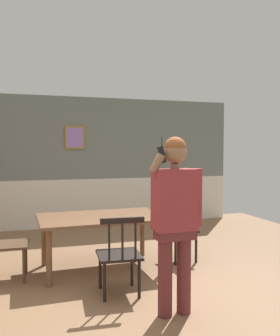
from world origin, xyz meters
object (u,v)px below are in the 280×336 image
object	(u,v)px
chair_at_table_head	(120,254)
chair_near_window	(6,243)
dining_table	(102,222)
chair_by_doorway	(183,227)
person_figure	(175,212)

from	to	relation	value
chair_at_table_head	chair_near_window	bearing A→B (deg)	148.88
dining_table	chair_by_doorway	world-z (taller)	chair_by_doorway
chair_by_doorway	chair_near_window	bearing A→B (deg)	88.19
dining_table	person_figure	xyz separation A→B (m)	(0.43, -1.54, 0.37)
chair_at_table_head	person_figure	world-z (taller)	person_figure
chair_near_window	person_figure	distance (m)	2.30
chair_near_window	chair_by_doorway	size ratio (longest dim) A/B	0.91
chair_by_doorway	chair_at_table_head	distance (m)	1.52
dining_table	chair_near_window	bearing A→B (deg)	-178.29
dining_table	chair_by_doorway	distance (m)	1.23
chair_near_window	chair_by_doorway	distance (m)	2.44
chair_by_doorway	person_figure	bearing A→B (deg)	149.86
person_figure	chair_at_table_head	bearing A→B (deg)	-61.39
chair_at_table_head	person_figure	size ratio (longest dim) A/B	0.52
chair_near_window	person_figure	world-z (taller)	person_figure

